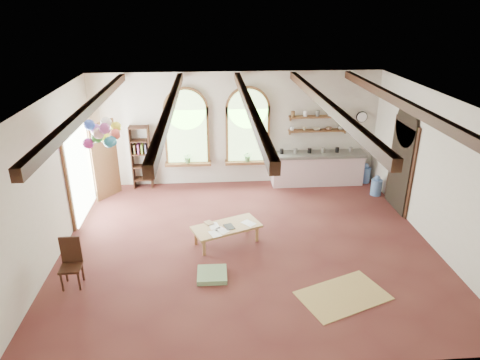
{
  "coord_description": "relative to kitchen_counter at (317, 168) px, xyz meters",
  "views": [
    {
      "loc": [
        -0.77,
        -8.1,
        4.97
      ],
      "look_at": [
        -0.13,
        0.6,
        1.28
      ],
      "focal_mm": 32.0,
      "sensor_mm": 36.0,
      "label": 1
    }
  ],
  "objects": [
    {
      "name": "potted_plant_right",
      "position": [
        -2.0,
        0.12,
        0.37
      ],
      "size": [
        0.27,
        0.23,
        0.3
      ],
      "primitive_type": "imported",
      "color": "#598C4C",
      "rests_on": "window_right"
    },
    {
      "name": "left_doorway",
      "position": [
        -6.25,
        -1.4,
        0.67
      ],
      "size": [
        0.1,
        1.9,
        2.5
      ],
      "primitive_type": "cube",
      "color": "brown",
      "rests_on": "floor"
    },
    {
      "name": "shelf_cup_b",
      "position": [
        -0.4,
        0.18,
        1.14
      ],
      "size": [
        0.1,
        0.1,
        0.09
      ],
      "primitive_type": "imported",
      "color": "beige",
      "rests_on": "wall_shelf_lower"
    },
    {
      "name": "shelf_bowl_a",
      "position": [
        -0.05,
        0.18,
        1.12
      ],
      "size": [
        0.22,
        0.22,
        0.05
      ],
      "primitive_type": "imported",
      "color": "beige",
      "rests_on": "wall_shelf_lower"
    },
    {
      "name": "wall_shelf_upper",
      "position": [
        0.0,
        0.18,
        1.47
      ],
      "size": [
        1.7,
        0.24,
        0.04
      ],
      "primitive_type": "cube",
      "color": "brown",
      "rests_on": "wall_back"
    },
    {
      "name": "tablet",
      "position": [
        -2.7,
        -3.17,
        -0.05
      ],
      "size": [
        0.26,
        0.32,
        0.01
      ],
      "primitive_type": "cube",
      "rotation": [
        0.0,
        0.0,
        0.32
      ],
      "color": "black",
      "rests_on": "coffee_table"
    },
    {
      "name": "ceiling_beams",
      "position": [
        -2.3,
        -3.2,
        2.62
      ],
      "size": [
        6.2,
        6.8,
        0.18
      ],
      "primitive_type": null,
      "color": "#361E11",
      "rests_on": "ceiling"
    },
    {
      "name": "shelf_vase",
      "position": [
        0.65,
        0.18,
        1.19
      ],
      "size": [
        0.18,
        0.18,
        0.19
      ],
      "primitive_type": "imported",
      "color": "slate",
      "rests_on": "wall_shelf_lower"
    },
    {
      "name": "coffee_table",
      "position": [
        -2.76,
        -3.12,
        -0.11
      ],
      "size": [
        1.61,
        1.18,
        0.42
      ],
      "color": "tan",
      "rests_on": "floor"
    },
    {
      "name": "wall_shelf_lower",
      "position": [
        0.0,
        0.18,
        1.07
      ],
      "size": [
        1.7,
        0.24,
        0.04
      ],
      "primitive_type": "cube",
      "color": "brown",
      "rests_on": "wall_back"
    },
    {
      "name": "water_jug_b",
      "position": [
        1.45,
        -0.9,
        -0.23
      ],
      "size": [
        0.3,
        0.3,
        0.57
      ],
      "color": "#557AB6",
      "rests_on": "floor"
    },
    {
      "name": "shelf_cup_a",
      "position": [
        -0.75,
        0.18,
        1.14
      ],
      "size": [
        0.12,
        0.1,
        0.1
      ],
      "primitive_type": "imported",
      "color": "white",
      "rests_on": "wall_shelf_lower"
    },
    {
      "name": "floor",
      "position": [
        -2.3,
        -3.2,
        -0.48
      ],
      "size": [
        8.0,
        8.0,
        0.0
      ],
      "primitive_type": "plane",
      "color": "brown",
      "rests_on": "ground"
    },
    {
      "name": "window_left",
      "position": [
        -3.7,
        0.23,
        1.16
      ],
      "size": [
        1.3,
        0.28,
        2.2
      ],
      "color": "brown",
      "rests_on": "floor"
    },
    {
      "name": "potted_plant_left",
      "position": [
        -3.7,
        0.12,
        0.37
      ],
      "size": [
        0.27,
        0.23,
        0.3
      ],
      "primitive_type": "imported",
      "color": "#598C4C",
      "rests_on": "window_left"
    },
    {
      "name": "shelf_bowl_b",
      "position": [
        0.3,
        0.18,
        1.12
      ],
      "size": [
        0.2,
        0.2,
        0.06
      ],
      "primitive_type": "imported",
      "color": "#8C664C",
      "rests_on": "wall_shelf_lower"
    },
    {
      "name": "window_right",
      "position": [
        -2.0,
        0.23,
        1.16
      ],
      "size": [
        1.3,
        0.28,
        2.2
      ],
      "color": "brown",
      "rests_on": "floor"
    },
    {
      "name": "side_chair",
      "position": [
        -5.7,
        -4.43,
        -0.2
      ],
      "size": [
        0.39,
        0.39,
        0.95
      ],
      "color": "#361E11",
      "rests_on": "floor"
    },
    {
      "name": "right_doorway",
      "position": [
        1.65,
        -1.7,
        0.62
      ],
      "size": [
        0.1,
        1.3,
        2.4
      ],
      "primitive_type": "cube",
      "color": "black",
      "rests_on": "floor"
    },
    {
      "name": "balloon_cluster",
      "position": [
        -5.35,
        -2.34,
        1.86
      ],
      "size": [
        0.77,
        0.81,
        1.15
      ],
      "color": "white",
      "rests_on": "floor"
    },
    {
      "name": "kitchen_counter",
      "position": [
        0.0,
        0.0,
        0.0
      ],
      "size": [
        2.68,
        0.62,
        0.94
      ],
      "color": "beige",
      "rests_on": "floor"
    },
    {
      "name": "floor_cushion",
      "position": [
        -3.1,
        -4.37,
        -0.43
      ],
      "size": [
        0.58,
        0.58,
        0.1
      ],
      "primitive_type": "cube",
      "rotation": [
        0.0,
        0.0,
        -0.01
      ],
      "color": "#749B6B",
      "rests_on": "floor"
    },
    {
      "name": "bookshelf",
      "position": [
        -5.0,
        0.12,
        0.42
      ],
      "size": [
        0.53,
        0.32,
        1.8
      ],
      "color": "#361E11",
      "rests_on": "floor"
    },
    {
      "name": "wall_clock",
      "position": [
        1.25,
        0.25,
        1.42
      ],
      "size": [
        0.32,
        0.04,
        0.32
      ],
      "primitive_type": "cylinder",
      "rotation": [
        1.57,
        0.0,
        0.0
      ],
      "color": "black",
      "rests_on": "wall_back"
    },
    {
      "name": "table_book",
      "position": [
        -3.21,
        -3.01,
        -0.05
      ],
      "size": [
        0.24,
        0.27,
        0.02
      ],
      "primitive_type": "imported",
      "rotation": [
        0.0,
        0.0,
        0.51
      ],
      "color": "olive",
      "rests_on": "coffee_table"
    },
    {
      "name": "water_jug_a",
      "position": [
        1.45,
        0.0,
        -0.22
      ],
      "size": [
        0.3,
        0.3,
        0.58
      ],
      "color": "#557AB6",
      "rests_on": "floor"
    },
    {
      "name": "floor_mat",
      "position": [
        -0.73,
        -5.13,
        -0.47
      ],
      "size": [
        1.81,
        1.47,
        0.02
      ],
      "primitive_type": "cube",
      "rotation": [
        0.0,
        0.0,
        0.38
      ],
      "color": "tan",
      "rests_on": "floor"
    }
  ]
}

